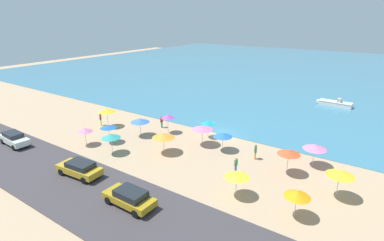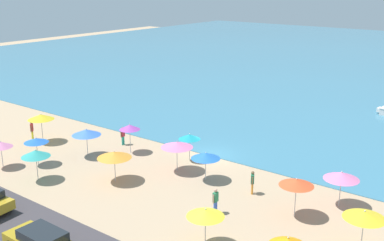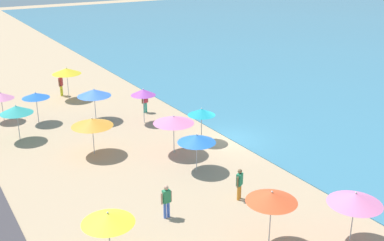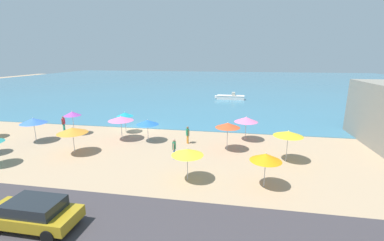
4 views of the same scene
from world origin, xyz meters
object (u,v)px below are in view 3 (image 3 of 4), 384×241
beach_umbrella_4 (197,139)px  beach_umbrella_6 (108,218)px  beach_umbrella_2 (36,95)px  beach_umbrella_5 (355,198)px  bather_1 (166,200)px  beach_umbrella_11 (201,112)px  beach_umbrella_12 (92,122)px  beach_umbrella_14 (272,197)px  beach_umbrella_1 (67,71)px  beach_umbrella_9 (16,110)px  bather_3 (61,84)px  beach_umbrella_0 (174,120)px  bather_0 (145,101)px  beach_umbrella_8 (143,92)px  bather_2 (239,183)px  beach_umbrella_7 (94,93)px  beach_umbrella_13 (1,96)px

beach_umbrella_4 → beach_umbrella_6: beach_umbrella_6 is taller
beach_umbrella_2 → beach_umbrella_6: size_ratio=1.00×
beach_umbrella_6 → beach_umbrella_5: bearing=66.6°
bather_1 → beach_umbrella_11: bearing=137.9°
beach_umbrella_12 → beach_umbrella_14: 13.01m
beach_umbrella_1 → beach_umbrella_2: beach_umbrella_1 is taller
beach_umbrella_6 → bather_1: 4.03m
beach_umbrella_9 → beach_umbrella_2: bearing=144.4°
beach_umbrella_5 → bather_3: 27.35m
beach_umbrella_14 → bather_1: beach_umbrella_14 is taller
beach_umbrella_0 → beach_umbrella_1: size_ratio=0.92×
bather_0 → bather_3: bather_3 is taller
beach_umbrella_8 → beach_umbrella_12: (3.36, -4.95, -0.20)m
bather_0 → bather_3: 8.49m
bather_2 → beach_umbrella_12: bearing=-154.8°
bather_3 → bather_2: bearing=6.1°
beach_umbrella_8 → bather_2: (12.29, -0.75, -1.31)m
beach_umbrella_5 → beach_umbrella_9: beach_umbrella_5 is taller
beach_umbrella_4 → beach_umbrella_8: bearing=174.3°
beach_umbrella_4 → bather_2: bearing=1.2°
beach_umbrella_6 → beach_umbrella_11: 12.97m
beach_umbrella_4 → bather_2: size_ratio=1.33×
beach_umbrella_9 → beach_umbrella_12: size_ratio=0.96×
bather_2 → beach_umbrella_7: bearing=-172.1°
beach_umbrella_4 → beach_umbrella_13: size_ratio=1.01×
beach_umbrella_5 → bather_0: bearing=-179.7°
beach_umbrella_14 → bather_0: bearing=170.6°
beach_umbrella_1 → beach_umbrella_14: (24.16, 0.90, -0.08)m
beach_umbrella_8 → beach_umbrella_1: bearing=-160.7°
beach_umbrella_8 → beach_umbrella_9: bearing=-98.3°
beach_umbrella_11 → beach_umbrella_1: bearing=-161.4°
beach_umbrella_9 → bather_1: bearing=15.5°
beach_umbrella_0 → bather_0: size_ratio=1.50×
beach_umbrella_8 → bather_2: 12.38m
beach_umbrella_11 → bather_1: beach_umbrella_11 is taller
beach_umbrella_0 → beach_umbrella_12: (-2.34, -4.19, -0.10)m
beach_umbrella_2 → bather_1: beach_umbrella_2 is taller
beach_umbrella_2 → beach_umbrella_4: 13.44m
beach_umbrella_8 → bather_0: size_ratio=1.54×
beach_umbrella_9 → beach_umbrella_14: size_ratio=0.94×
bather_1 → beach_umbrella_0: bearing=148.2°
bather_2 → bather_3: (-21.63, -2.33, 0.08)m
beach_umbrella_0 → beach_umbrella_11: size_ratio=1.07×
beach_umbrella_1 → bather_2: (20.42, 2.10, -1.42)m
beach_umbrella_9 → beach_umbrella_4: bearing=37.7°
beach_umbrella_7 → beach_umbrella_4: bearing=10.3°
beach_umbrella_0 → bather_1: beach_umbrella_0 is taller
beach_umbrella_1 → bather_3: beach_umbrella_1 is taller
beach_umbrella_2 → bather_2: bearing=19.4°
beach_umbrella_7 → beach_umbrella_6: bearing=-18.5°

